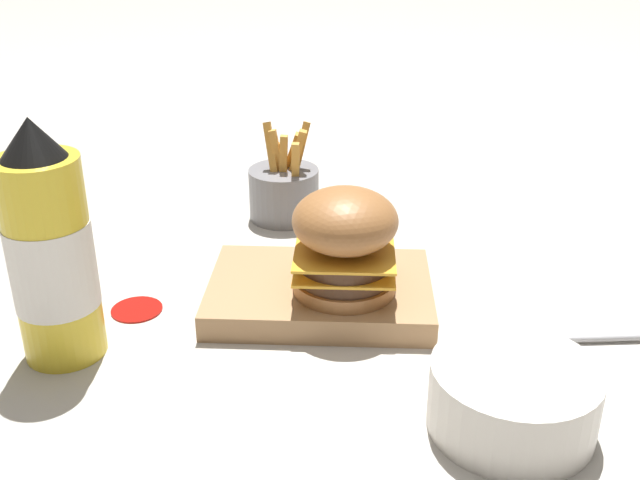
{
  "coord_description": "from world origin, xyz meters",
  "views": [
    {
      "loc": [
        -0.05,
        0.75,
        0.42
      ],
      "look_at": [
        -0.01,
        0.03,
        0.08
      ],
      "focal_mm": 42.0,
      "sensor_mm": 36.0,
      "label": 1
    }
  ],
  "objects_px": {
    "serving_board": "(320,292)",
    "spoon": "(564,339)",
    "burger": "(345,241)",
    "fries_basket": "(284,191)",
    "ketchup_bottle": "(51,254)",
    "side_bowl": "(513,396)"
  },
  "relations": [
    {
      "from": "serving_board",
      "to": "burger",
      "type": "height_order",
      "value": "burger"
    },
    {
      "from": "fries_basket",
      "to": "spoon",
      "type": "relative_size",
      "value": 0.85
    },
    {
      "from": "side_bowl",
      "to": "spoon",
      "type": "height_order",
      "value": "side_bowl"
    },
    {
      "from": "serving_board",
      "to": "fries_basket",
      "type": "xyz_separation_m",
      "value": [
        0.06,
        -0.24,
        0.03
      ]
    },
    {
      "from": "burger",
      "to": "fries_basket",
      "type": "height_order",
      "value": "burger"
    },
    {
      "from": "side_bowl",
      "to": "spoon",
      "type": "relative_size",
      "value": 0.89
    },
    {
      "from": "ketchup_bottle",
      "to": "spoon",
      "type": "relative_size",
      "value": 1.51
    },
    {
      "from": "fries_basket",
      "to": "spoon",
      "type": "xyz_separation_m",
      "value": [
        -0.31,
        0.31,
        -0.03
      ]
    },
    {
      "from": "serving_board",
      "to": "fries_basket",
      "type": "bearing_deg",
      "value": -75.6
    },
    {
      "from": "serving_board",
      "to": "burger",
      "type": "relative_size",
      "value": 2.14
    },
    {
      "from": "burger",
      "to": "ketchup_bottle",
      "type": "distance_m",
      "value": 0.29
    },
    {
      "from": "side_bowl",
      "to": "spoon",
      "type": "bearing_deg",
      "value": -120.54
    },
    {
      "from": "serving_board",
      "to": "spoon",
      "type": "distance_m",
      "value": 0.26
    },
    {
      "from": "ketchup_bottle",
      "to": "fries_basket",
      "type": "height_order",
      "value": "ketchup_bottle"
    },
    {
      "from": "ketchup_bottle",
      "to": "serving_board",
      "type": "bearing_deg",
      "value": -156.85
    },
    {
      "from": "fries_basket",
      "to": "side_bowl",
      "type": "distance_m",
      "value": 0.5
    },
    {
      "from": "fries_basket",
      "to": "serving_board",
      "type": "bearing_deg",
      "value": 104.4
    },
    {
      "from": "serving_board",
      "to": "spoon",
      "type": "height_order",
      "value": "serving_board"
    },
    {
      "from": "burger",
      "to": "ketchup_bottle",
      "type": "bearing_deg",
      "value": 17.95
    },
    {
      "from": "burger",
      "to": "ketchup_bottle",
      "type": "height_order",
      "value": "ketchup_bottle"
    },
    {
      "from": "fries_basket",
      "to": "side_bowl",
      "type": "bearing_deg",
      "value": 118.14
    },
    {
      "from": "spoon",
      "to": "fries_basket",
      "type": "bearing_deg",
      "value": -50.1
    }
  ]
}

